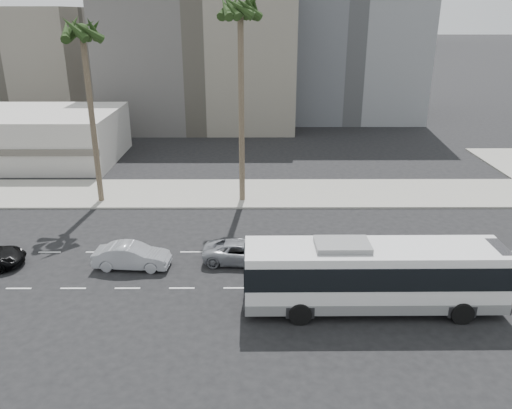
{
  "coord_description": "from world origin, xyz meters",
  "views": [
    {
      "loc": [
        -4.99,
        -24.32,
        14.23
      ],
      "look_at": [
        -4.88,
        4.0,
        3.43
      ],
      "focal_mm": 35.33,
      "sensor_mm": 36.0,
      "label": 1
    }
  ],
  "objects_px": {
    "car_a": "(243,252)",
    "palm_near": "(240,14)",
    "car_b": "(132,256)",
    "city_bus": "(374,274)",
    "palm_mid": "(82,35)"
  },
  "relations": [
    {
      "from": "car_a",
      "to": "car_b",
      "type": "relative_size",
      "value": 1.08
    },
    {
      "from": "city_bus",
      "to": "car_a",
      "type": "relative_size",
      "value": 2.69
    },
    {
      "from": "car_a",
      "to": "palm_near",
      "type": "height_order",
      "value": "palm_near"
    },
    {
      "from": "car_a",
      "to": "palm_near",
      "type": "relative_size",
      "value": 0.31
    },
    {
      "from": "city_bus",
      "to": "palm_mid",
      "type": "height_order",
      "value": "palm_mid"
    },
    {
      "from": "city_bus",
      "to": "car_a",
      "type": "distance_m",
      "value": 8.53
    },
    {
      "from": "palm_mid",
      "to": "car_a",
      "type": "bearing_deg",
      "value": -42.11
    },
    {
      "from": "city_bus",
      "to": "car_b",
      "type": "xyz_separation_m",
      "value": [
        -13.26,
        4.47,
        -1.22
      ]
    },
    {
      "from": "car_a",
      "to": "car_b",
      "type": "height_order",
      "value": "car_b"
    },
    {
      "from": "city_bus",
      "to": "car_b",
      "type": "height_order",
      "value": "city_bus"
    },
    {
      "from": "city_bus",
      "to": "palm_near",
      "type": "height_order",
      "value": "palm_near"
    },
    {
      "from": "car_b",
      "to": "palm_near",
      "type": "distance_m",
      "value": 18.66
    },
    {
      "from": "car_b",
      "to": "city_bus",
      "type": "bearing_deg",
      "value": -104.8
    },
    {
      "from": "car_a",
      "to": "palm_near",
      "type": "xyz_separation_m",
      "value": [
        -0.28,
        10.65,
        13.5
      ]
    },
    {
      "from": "car_a",
      "to": "car_b",
      "type": "xyz_separation_m",
      "value": [
        -6.57,
        -0.66,
        0.07
      ]
    }
  ]
}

